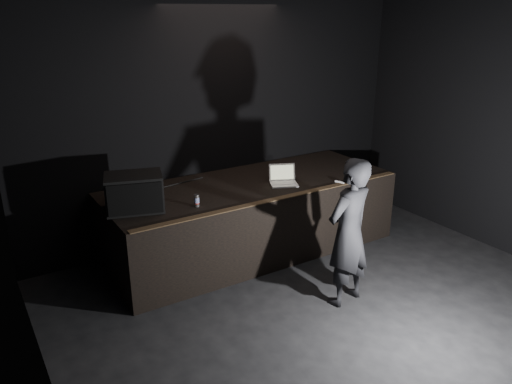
{
  "coord_description": "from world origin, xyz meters",
  "views": [
    {
      "loc": [
        -3.36,
        -2.79,
        3.22
      ],
      "look_at": [
        -0.19,
        2.3,
        1.03
      ],
      "focal_mm": 35.0,
      "sensor_mm": 36.0,
      "label": 1
    }
  ],
  "objects_px": {
    "person": "(348,233)",
    "stage_riser": "(251,216)",
    "stage_monitor": "(134,193)",
    "laptop": "(283,179)",
    "beer_can": "(197,201)"
  },
  "relations": [
    {
      "from": "person",
      "to": "stage_riser",
      "type": "bearing_deg",
      "value": -93.72
    },
    {
      "from": "stage_riser",
      "to": "stage_monitor",
      "type": "relative_size",
      "value": 5.27
    },
    {
      "from": "stage_riser",
      "to": "laptop",
      "type": "relative_size",
      "value": 8.7
    },
    {
      "from": "stage_monitor",
      "to": "person",
      "type": "relative_size",
      "value": 0.43
    },
    {
      "from": "person",
      "to": "laptop",
      "type": "bearing_deg",
      "value": -106.29
    },
    {
      "from": "stage_monitor",
      "to": "laptop",
      "type": "bearing_deg",
      "value": 13.49
    },
    {
      "from": "beer_can",
      "to": "stage_monitor",
      "type": "bearing_deg",
      "value": 156.82
    },
    {
      "from": "stage_riser",
      "to": "laptop",
      "type": "bearing_deg",
      "value": -34.66
    },
    {
      "from": "stage_monitor",
      "to": "laptop",
      "type": "height_order",
      "value": "stage_monitor"
    },
    {
      "from": "stage_riser",
      "to": "stage_monitor",
      "type": "xyz_separation_m",
      "value": [
        -1.67,
        -0.12,
        0.72
      ]
    },
    {
      "from": "stage_monitor",
      "to": "beer_can",
      "type": "relative_size",
      "value": 5.0
    },
    {
      "from": "beer_can",
      "to": "person",
      "type": "xyz_separation_m",
      "value": [
        1.23,
        -1.33,
        -0.2
      ]
    },
    {
      "from": "laptop",
      "to": "person",
      "type": "distance_m",
      "value": 1.51
    },
    {
      "from": "stage_riser",
      "to": "person",
      "type": "bearing_deg",
      "value": -82.72
    },
    {
      "from": "stage_riser",
      "to": "person",
      "type": "height_order",
      "value": "person"
    }
  ]
}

